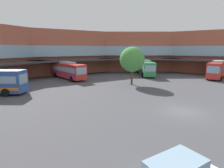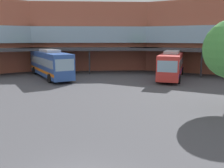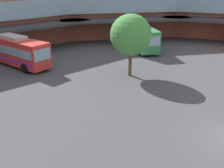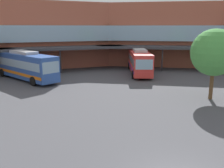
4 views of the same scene
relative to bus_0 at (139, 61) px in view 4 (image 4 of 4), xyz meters
The scene contains 4 objects.
station_building 6.96m from the bus_0, 130.47° to the right, with size 79.99×44.81×10.84m.
bus_0 is the anchor object (origin of this frame).
bus_1 16.14m from the bus_0, behind, with size 9.92×10.82×3.78m.
plaza_tree 14.75m from the bus_0, 74.27° to the right, with size 4.36×4.36×6.66m.
Camera 4 is at (-4.07, -9.27, 6.77)m, focal length 39.39 mm.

